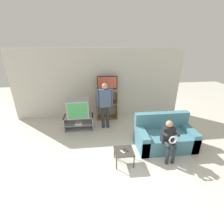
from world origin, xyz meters
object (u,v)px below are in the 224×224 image
(television_flat, at_px, (107,83))
(remote_control_black, at_px, (126,150))
(television_main, at_px, (78,108))
(person_seated_child, at_px, (169,137))
(couch, at_px, (164,136))
(remote_control_white, at_px, (122,152))
(tv_stand, at_px, (79,122))
(snack_table, at_px, (124,152))
(media_shelf, at_px, (107,104))
(person_standing_adult, at_px, (105,102))

(television_flat, height_order, remote_control_black, television_flat)
(television_main, xyz_separation_m, person_seated_child, (2.33, -1.81, -0.16))
(couch, distance_m, person_seated_child, 0.63)
(remote_control_black, relative_size, remote_control_white, 1.00)
(tv_stand, bearing_deg, snack_table, -57.11)
(tv_stand, height_order, television_flat, television_flat)
(television_main, relative_size, media_shelf, 0.61)
(snack_table, bearing_deg, couch, 24.69)
(television_main, bearing_deg, person_standing_adult, -0.14)
(television_main, height_order, person_seated_child, television_main)
(tv_stand, distance_m, person_standing_adult, 1.16)
(media_shelf, relative_size, person_standing_adult, 0.72)
(person_standing_adult, bearing_deg, remote_control_black, -79.13)
(remote_control_black, xyz_separation_m, person_standing_adult, (-0.35, 1.85, 0.60))
(couch, bearing_deg, television_flat, 125.18)
(television_main, xyz_separation_m, television_flat, (1.04, 0.76, 0.61))
(tv_stand, xyz_separation_m, television_flat, (1.06, 0.75, 1.15))
(tv_stand, distance_m, remote_control_white, 2.26)
(media_shelf, bearing_deg, remote_control_black, -84.70)
(television_flat, height_order, snack_table, television_flat)
(remote_control_white, bearing_deg, person_seated_child, -29.39)
(television_main, bearing_deg, media_shelf, 36.63)
(media_shelf, distance_m, remote_control_white, 2.67)
(tv_stand, bearing_deg, person_standing_adult, -1.13)
(remote_control_black, xyz_separation_m, person_seated_child, (1.09, 0.04, 0.26))
(tv_stand, xyz_separation_m, remote_control_white, (1.17, -1.93, 0.12))
(tv_stand, relative_size, remote_control_black, 6.73)
(television_main, distance_m, person_standing_adult, 0.91)
(remote_control_white, relative_size, person_standing_adult, 0.09)
(television_flat, bearing_deg, snack_table, -86.46)
(media_shelf, xyz_separation_m, remote_control_white, (0.15, -2.66, -0.22))
(television_flat, bearing_deg, tv_stand, -144.67)
(media_shelf, height_order, snack_table, media_shelf)
(television_flat, relative_size, couch, 0.46)
(person_standing_adult, bearing_deg, tv_stand, 178.87)
(tv_stand, xyz_separation_m, television_main, (0.02, -0.02, 0.54))
(person_standing_adult, bearing_deg, couch, -38.85)
(snack_table, height_order, person_seated_child, person_seated_child)
(remote_control_black, bearing_deg, person_standing_adult, 67.66)
(tv_stand, bearing_deg, remote_control_white, -58.68)
(remote_control_white, height_order, couch, couch)
(tv_stand, height_order, couch, couch)
(remote_control_white, distance_m, person_standing_adult, 2.02)
(snack_table, bearing_deg, remote_control_black, 24.80)
(tv_stand, bearing_deg, media_shelf, 35.52)
(remote_control_white, bearing_deg, tv_stand, 86.98)
(couch, bearing_deg, television_main, 152.66)
(remote_control_black, bearing_deg, person_seated_child, -31.35)
(person_seated_child, bearing_deg, snack_table, -177.15)
(television_flat, relative_size, person_standing_adult, 0.47)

